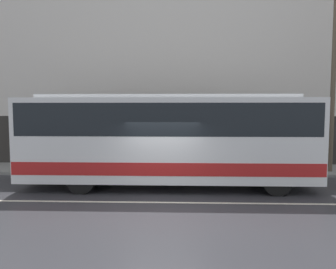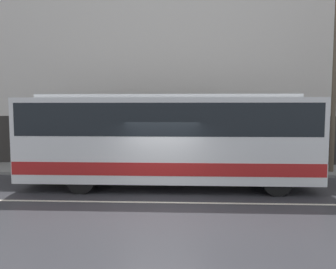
% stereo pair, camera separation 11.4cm
% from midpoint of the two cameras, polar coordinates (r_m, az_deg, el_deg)
% --- Properties ---
extents(ground_plane, '(60.00, 60.00, 0.00)m').
position_cam_midpoint_polar(ground_plane, '(10.52, -1.01, -11.76)').
color(ground_plane, '#333338').
extents(sidewalk, '(60.00, 2.65, 0.12)m').
position_cam_midpoint_polar(sidewalk, '(15.69, 0.24, -6.07)').
color(sidewalk, gray).
rests_on(sidewalk, ground_plane).
extents(building_facade, '(60.00, 0.35, 10.26)m').
position_cam_midpoint_polar(building_facade, '(17.00, 0.45, 11.30)').
color(building_facade, silver).
rests_on(building_facade, ground_plane).
extents(lane_stripe, '(54.00, 0.14, 0.01)m').
position_cam_midpoint_polar(lane_stripe, '(10.52, -1.01, -11.74)').
color(lane_stripe, beige).
rests_on(lane_stripe, ground_plane).
extents(transit_bus, '(10.74, 2.49, 3.45)m').
position_cam_midpoint_polar(transit_bus, '(12.19, 0.23, -0.22)').
color(transit_bus, white).
rests_on(transit_bus, ground_plane).
extents(utility_pole_near, '(0.21, 0.21, 8.55)m').
position_cam_midpoint_polar(utility_pole_near, '(16.42, 27.22, 9.10)').
color(utility_pole_near, brown).
rests_on(utility_pole_near, sidewalk).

